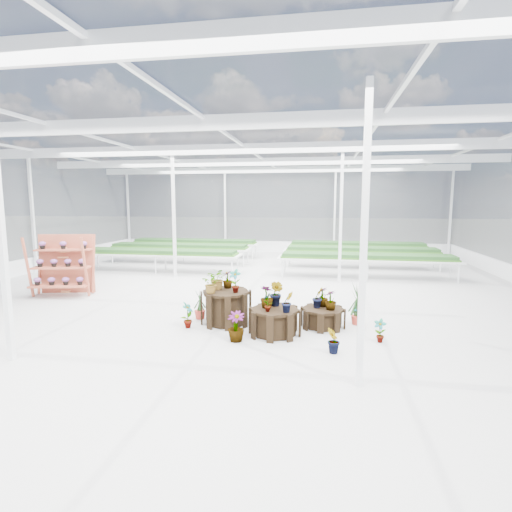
% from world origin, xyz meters
% --- Properties ---
extents(ground_plane, '(24.00, 24.00, 0.00)m').
position_xyz_m(ground_plane, '(0.00, 0.00, 0.00)').
color(ground_plane, gray).
rests_on(ground_plane, ground).
extents(greenhouse_shell, '(18.00, 24.00, 4.50)m').
position_xyz_m(greenhouse_shell, '(0.00, 0.00, 2.25)').
color(greenhouse_shell, white).
rests_on(greenhouse_shell, ground).
extents(steel_frame, '(18.00, 24.00, 4.50)m').
position_xyz_m(steel_frame, '(0.00, 0.00, 2.25)').
color(steel_frame, silver).
rests_on(steel_frame, ground).
extents(nursery_benches, '(16.00, 7.00, 0.84)m').
position_xyz_m(nursery_benches, '(0.00, 7.20, 0.42)').
color(nursery_benches, silver).
rests_on(nursery_benches, ground).
extents(plinth_tall, '(1.41, 1.41, 0.76)m').
position_xyz_m(plinth_tall, '(0.25, -1.28, 0.38)').
color(plinth_tall, black).
rests_on(plinth_tall, ground).
extents(plinth_mid, '(1.12, 1.12, 0.56)m').
position_xyz_m(plinth_mid, '(1.45, -1.88, 0.28)').
color(plinth_mid, black).
rests_on(plinth_mid, ground).
extents(plinth_low, '(1.05, 1.05, 0.43)m').
position_xyz_m(plinth_low, '(2.45, -1.18, 0.22)').
color(plinth_low, black).
rests_on(plinth_low, ground).
extents(shelf_rack, '(1.87, 1.26, 1.81)m').
position_xyz_m(shelf_rack, '(-5.22, 0.59, 0.91)').
color(shelf_rack, '#9A4631').
rests_on(shelf_rack, ground).
extents(bird_table, '(0.42, 0.42, 1.52)m').
position_xyz_m(bird_table, '(-5.38, 1.02, 0.76)').
color(bird_table, tan).
rests_on(bird_table, ground).
extents(nursery_plants, '(4.38, 2.98, 1.29)m').
position_xyz_m(nursery_plants, '(1.25, -1.25, 0.57)').
color(nursery_plants, '#1F421C').
rests_on(nursery_plants, ground).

